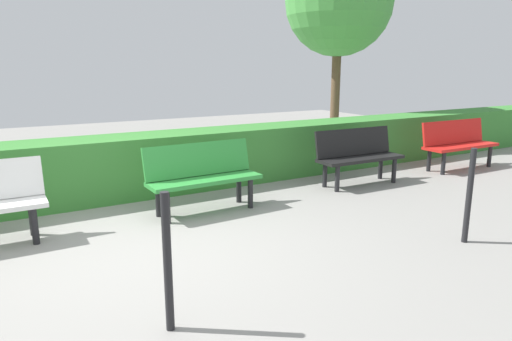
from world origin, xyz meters
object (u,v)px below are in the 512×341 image
Objects in this scene: bench_red at (458,142)px; tree_near at (339,2)px; bench_green at (203,174)px; bench_black at (358,154)px.

bench_red is 4.22m from tree_near.
bench_green is 0.33× the size of tree_near.
bench_black is at bearing 179.14° from bench_green.
bench_green is at bearing 0.72° from bench_red.
bench_red is 4.96m from bench_green.
bench_green is at bearing 2.72° from bench_black.
bench_red reaches higher than bench_green.
tree_near is (-2.16, -3.16, 2.73)m from bench_black.
bench_black is 0.99× the size of bench_green.
bench_red and bench_black have the same top height.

